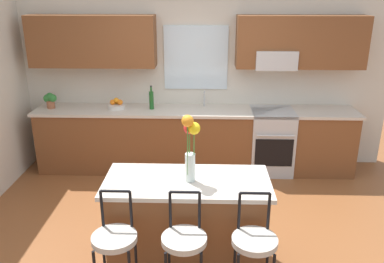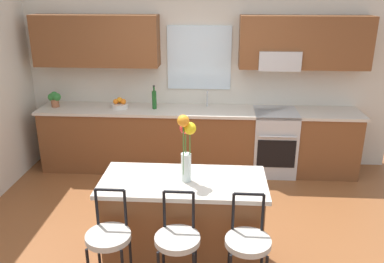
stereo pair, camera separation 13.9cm
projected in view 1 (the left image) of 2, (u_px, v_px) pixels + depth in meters
name	position (u px, v px, depth m)	size (l,w,h in m)	color
ground_plane	(191.00, 234.00, 4.35)	(14.00, 14.00, 0.00)	brown
back_wall_assembly	(197.00, 64.00, 5.70)	(5.60, 0.50, 2.70)	beige
counter_run	(195.00, 139.00, 5.79)	(4.56, 0.64, 0.92)	brown
sink_faucet	(204.00, 97.00, 5.72)	(0.02, 0.13, 0.23)	#B7BABC
oven_range	(271.00, 141.00, 5.73)	(0.60, 0.64, 0.92)	#B7BABC
kitchen_island	(187.00, 224.00, 3.71)	(1.49, 0.69, 0.92)	brown
bar_stool_near	(115.00, 243.00, 3.15)	(0.36, 0.36, 1.04)	black
bar_stool_middle	(184.00, 244.00, 3.13)	(0.36, 0.36, 1.04)	black
bar_stool_far	(254.00, 246.00, 3.12)	(0.36, 0.36, 1.04)	black
flower_vase	(190.00, 142.00, 3.42)	(0.16, 0.16, 0.63)	silver
fruit_bowl_oranges	(117.00, 105.00, 5.65)	(0.24, 0.24, 0.16)	silver
bottle_olive_oil	(151.00, 100.00, 5.61)	(0.06, 0.06, 0.34)	#1E5923
potted_plant_small	(50.00, 99.00, 5.65)	(0.20, 0.14, 0.22)	#9E5B3D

